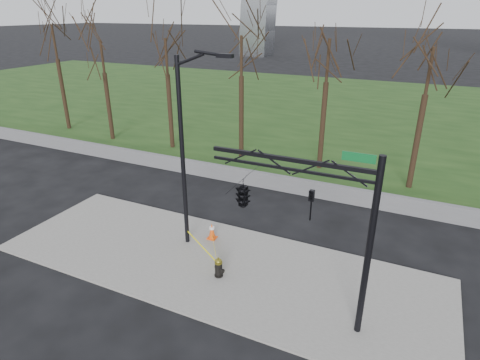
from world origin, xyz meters
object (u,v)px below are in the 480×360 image
at_px(traffic_cone, 212,231).
at_px(traffic_signal_mast, 266,197).
at_px(fire_hydrant, 219,268).
at_px(street_light, 187,142).

height_order(traffic_cone, traffic_signal_mast, traffic_signal_mast).
bearing_deg(fire_hydrant, traffic_cone, 146.03).
height_order(fire_hydrant, traffic_cone, fire_hydrant).
height_order(fire_hydrant, street_light, street_light).
distance_m(traffic_cone, street_light, 4.32).
xyz_separation_m(fire_hydrant, street_light, (-2.20, 1.62, 4.21)).
distance_m(fire_hydrant, traffic_signal_mast, 4.26).
xyz_separation_m(traffic_cone, traffic_signal_mast, (3.64, -2.94, 3.67)).
distance_m(traffic_cone, traffic_signal_mast, 5.95).
bearing_deg(traffic_signal_mast, traffic_cone, 140.52).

